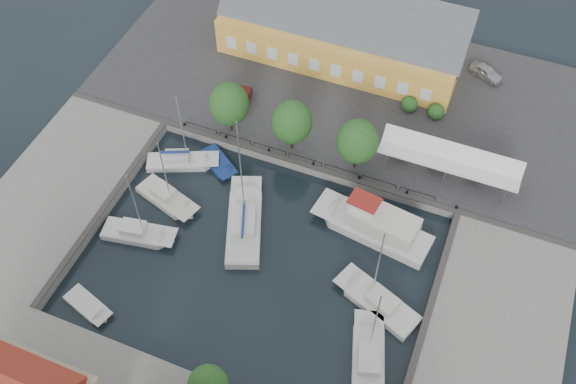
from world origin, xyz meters
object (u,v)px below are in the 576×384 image
(trawler, at_px, (376,227))
(east_boat_b, at_px, (378,303))
(center_sailboat, at_px, (245,224))
(west_boat_a, at_px, (181,162))
(launch_sw, at_px, (88,306))
(car_silver, at_px, (486,72))
(west_boat_c, at_px, (138,234))
(west_boat_b, at_px, (167,199))
(tent_canopy, at_px, (450,157))
(east_boat_c, at_px, (368,360))
(warehouse, at_px, (339,29))
(car_red, at_px, (242,100))
(launch_nw, at_px, (218,163))

(trawler, height_order, east_boat_b, east_boat_b)
(center_sailboat, distance_m, trawler, 12.84)
(west_boat_a, height_order, launch_sw, west_boat_a)
(car_silver, height_order, west_boat_a, west_boat_a)
(west_boat_c, bearing_deg, east_boat_b, 3.67)
(west_boat_a, bearing_deg, west_boat_b, -79.39)
(west_boat_a, distance_m, launch_sw, 18.05)
(trawler, bearing_deg, west_boat_c, -157.29)
(tent_canopy, distance_m, car_silver, 16.26)
(tent_canopy, height_order, trawler, trawler)
(launch_sw, bearing_deg, east_boat_b, 22.31)
(tent_canopy, relative_size, car_silver, 3.42)
(east_boat_c, distance_m, west_boat_a, 28.42)
(warehouse, height_order, trawler, warehouse)
(car_silver, distance_m, trawler, 25.62)
(west_boat_c, bearing_deg, car_red, 82.69)
(east_boat_b, xyz_separation_m, east_boat_c, (0.75, -5.46, -0.00))
(car_silver, relative_size, east_boat_c, 0.38)
(car_silver, xyz_separation_m, trawler, (-5.52, -25.01, -0.68))
(trawler, bearing_deg, east_boat_b, -70.98)
(car_red, relative_size, launch_sw, 0.79)
(east_boat_c, xyz_separation_m, west_boat_b, (-24.06, 8.76, 0.00))
(east_boat_c, distance_m, launch_sw, 25.36)
(center_sailboat, xyz_separation_m, trawler, (12.16, 4.08, 0.65))
(west_boat_a, bearing_deg, tent_canopy, 17.27)
(tent_canopy, distance_m, east_boat_c, 22.07)
(warehouse, distance_m, launch_sw, 41.47)
(car_silver, height_order, east_boat_b, east_boat_b)
(tent_canopy, height_order, west_boat_c, west_boat_c)
(car_silver, bearing_deg, launch_nw, 158.98)
(center_sailboat, xyz_separation_m, east_boat_b, (14.71, -3.32, -0.10))
(tent_canopy, relative_size, east_boat_b, 1.23)
(warehouse, distance_m, center_sailboat, 27.14)
(east_boat_c, bearing_deg, west_boat_c, 170.94)
(car_silver, bearing_deg, center_sailboat, 173.66)
(car_red, relative_size, east_boat_b, 0.36)
(car_red, relative_size, west_boat_a, 0.40)
(trawler, bearing_deg, launch_nw, 173.00)
(east_boat_b, distance_m, east_boat_c, 5.51)
(center_sailboat, relative_size, west_boat_c, 1.43)
(car_red, xyz_separation_m, west_boat_c, (-2.47, -19.28, -1.41))
(car_silver, distance_m, launch_nw, 32.84)
(east_boat_b, bearing_deg, car_red, 140.35)
(car_silver, xyz_separation_m, car_red, (-24.39, -14.67, -0.03))
(center_sailboat, bearing_deg, warehouse, 89.56)
(car_silver, bearing_deg, launch_sw, 172.25)
(launch_nw, bearing_deg, warehouse, 73.44)
(west_boat_b, height_order, launch_nw, west_boat_b)
(warehouse, height_order, car_red, warehouse)
(east_boat_c, relative_size, west_boat_a, 1.04)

